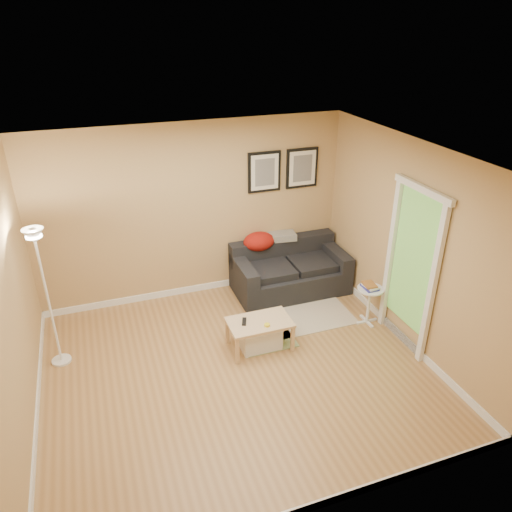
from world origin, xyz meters
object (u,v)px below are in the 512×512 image
sofa (290,269)px  side_table (369,305)px  storage_bin (260,336)px  book_stack (370,286)px  coffee_table (260,334)px  floor_lamp (49,303)px

sofa → side_table: size_ratio=3.12×
storage_bin → sofa: bearing=51.7°
storage_bin → book_stack: bearing=0.8°
side_table → sofa: bearing=119.8°
storage_bin → side_table: side_table is taller
coffee_table → storage_bin: 0.04m
coffee_table → side_table: bearing=-13.8°
book_stack → coffee_table: bearing=-168.2°
sofa → storage_bin: size_ratio=3.25×
floor_lamp → sofa: bearing=10.9°
book_stack → floor_lamp: 4.05m
sofa → coffee_table: (-0.94, -1.20, -0.18)m
coffee_table → book_stack: 1.64m
coffee_table → book_stack: book_stack is taller
coffee_table → side_table: (1.61, 0.03, 0.07)m
storage_bin → floor_lamp: floor_lamp is taller
storage_bin → side_table: (1.60, 0.01, 0.11)m
storage_bin → coffee_table: bearing=-106.8°
sofa → side_table: sofa is taller
sofa → book_stack: 1.35m
side_table → book_stack: size_ratio=2.39×
sofa → book_stack: bearing=-60.4°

